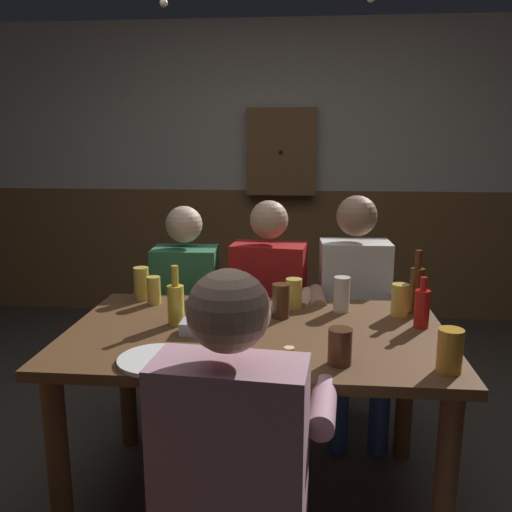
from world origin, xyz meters
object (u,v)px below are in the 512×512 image
object	(u,v)px
bottle_2	(422,307)
pint_glass_2	(400,300)
pint_glass_6	(342,294)
person_0	(184,305)
pint_glass_4	(154,290)
condiment_caddy	(199,327)
pint_glass_5	(141,283)
bottle_1	(417,288)
person_1	(266,304)
pint_glass_0	(294,293)
dining_table	(256,357)
person_3	(236,448)
pint_glass_1	(450,351)
bottle_0	(176,303)
table_candle	(289,359)
plate_0	(157,360)
person_2	(355,304)
plate_1	(234,315)
pint_glass_3	(281,301)
pint_glass_7	(340,347)
wall_dart_cabinet	(281,152)

from	to	relation	value
bottle_2	pint_glass_2	distance (m)	0.16
pint_glass_2	pint_glass_6	size ratio (longest dim) A/B	0.90
person_0	pint_glass_4	distance (m)	0.42
condiment_caddy	pint_glass_5	bearing A→B (deg)	130.11
bottle_1	pint_glass_6	bearing A→B (deg)	-177.29
person_1	bottle_2	distance (m)	0.92
pint_glass_5	bottle_2	bearing A→B (deg)	-12.55
person_0	pint_glass_0	distance (m)	0.73
dining_table	person_3	bearing A→B (deg)	-89.43
dining_table	pint_glass_0	distance (m)	0.39
dining_table	pint_glass_6	distance (m)	0.49
pint_glass_0	pint_glass_5	distance (m)	0.73
pint_glass_1	person_3	bearing A→B (deg)	-152.26
person_0	pint_glass_1	distance (m)	1.53
pint_glass_6	bottle_0	bearing A→B (deg)	-161.36
dining_table	table_candle	size ratio (longest dim) A/B	19.04
condiment_caddy	bottle_2	size ratio (longest dim) A/B	0.66
plate_0	pint_glass_5	size ratio (longest dim) A/B	1.72
condiment_caddy	person_2	bearing A→B (deg)	47.19
person_0	dining_table	bearing A→B (deg)	120.08
plate_1	bottle_0	distance (m)	0.27
person_3	condiment_caddy	size ratio (longest dim) A/B	8.64
person_3	pint_glass_3	size ratio (longest dim) A/B	8.13
person_0	bottle_1	size ratio (longest dim) A/B	4.16
table_candle	pint_glass_6	bearing A→B (deg)	71.72
bottle_1	pint_glass_7	distance (m)	0.70
plate_1	pint_glass_7	bearing A→B (deg)	-47.73
table_candle	pint_glass_1	distance (m)	0.53
pint_glass_2	pint_glass_5	distance (m)	1.20
bottle_0	pint_glass_7	xyz separation A→B (m)	(0.65, -0.35, -0.03)
bottle_1	pint_glass_3	size ratio (longest dim) A/B	1.90
bottle_0	pint_glass_2	bearing A→B (deg)	11.81
condiment_caddy	pint_glass_3	world-z (taller)	pint_glass_3
pint_glass_5	pint_glass_7	bearing A→B (deg)	-37.12
person_1	pint_glass_2	bearing A→B (deg)	150.82
person_3	pint_glass_0	distance (m)	1.02
bottle_1	table_candle	bearing A→B (deg)	-129.28
bottle_2	wall_dart_cabinet	size ratio (longest dim) A/B	0.30
person_3	plate_0	world-z (taller)	person_3
dining_table	pint_glass_7	world-z (taller)	pint_glass_7
pint_glass_4	pint_glass_6	xyz separation A→B (m)	(0.87, -0.04, 0.01)
person_0	bottle_2	distance (m)	1.28
condiment_caddy	bottle_1	size ratio (longest dim) A/B	0.50
pint_glass_1	bottle_2	bearing A→B (deg)	90.25
person_2	pint_glass_4	bearing A→B (deg)	18.45
condiment_caddy	bottle_2	bearing A→B (deg)	9.47
pint_glass_7	pint_glass_0	bearing A→B (deg)	105.58
bottle_1	person_1	bearing A→B (deg)	150.55
pint_glass_4	person_0	bearing A→B (deg)	81.55
person_1	bottle_1	xyz separation A→B (m)	(0.69, -0.39, 0.22)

